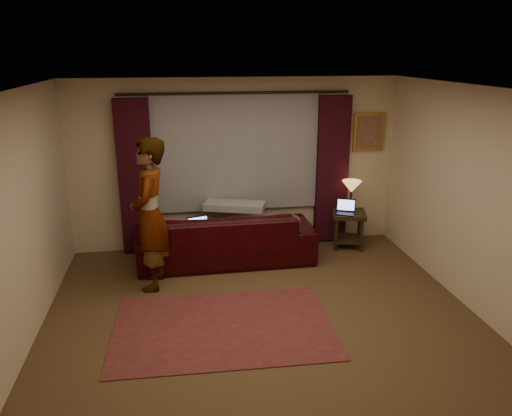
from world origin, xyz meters
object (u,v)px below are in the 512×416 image
Objects in this scene: end_table at (348,229)px; tiffany_lamp at (351,196)px; person at (150,215)px; laptop_sofa at (201,227)px; sofa at (226,227)px; laptop_table at (345,207)px.

end_table is 1.21× the size of tiffany_lamp.
person is (-2.97, -0.90, 0.69)m from end_table.
laptop_sofa is at bearing -167.90° from tiffany_lamp.
laptop_sofa is 2.38m from end_table.
sofa is 7.98× the size of laptop_table.
person is at bearing -163.17° from end_table.
laptop_sofa is at bearing 31.49° from sofa.
tiffany_lamp is (2.35, 0.50, 0.19)m from laptop_sofa.
laptop_table is (1.85, 0.13, 0.17)m from sofa.
laptop_sofa is at bearing 130.73° from person.
sofa is 5.30× the size of tiffany_lamp.
tiffany_lamp is at bearing -172.82° from sofa.
laptop_table is at bearing -134.37° from tiffany_lamp.
laptop_table is 3.00m from person.
tiffany_lamp is 3.16m from person.
sofa reaches higher than laptop_table.
laptop_sofa is 0.87m from person.
laptop_table is (2.22, 0.36, 0.06)m from laptop_sofa.
tiffany_lamp is 0.24m from laptop_table.
sofa is at bearing -172.18° from tiffany_lamp.
person reaches higher than laptop_sofa.
person reaches higher than end_table.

